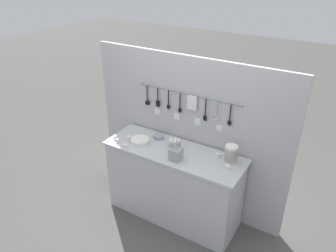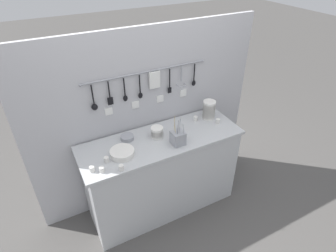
% 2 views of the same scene
% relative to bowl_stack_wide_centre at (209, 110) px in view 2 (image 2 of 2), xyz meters
% --- Properties ---
extents(ground_plane, '(20.00, 20.00, 0.00)m').
position_rel_bowl_stack_wide_centre_xyz_m(ground_plane, '(-0.60, -0.11, -0.99)').
color(ground_plane, '#514F4C').
extents(counter, '(1.56, 0.54, 0.89)m').
position_rel_bowl_stack_wide_centre_xyz_m(counter, '(-0.60, -0.11, -0.54)').
color(counter, '#B7BABC').
rests_on(counter, ground).
extents(back_wall, '(2.36, 0.11, 1.86)m').
position_rel_bowl_stack_wide_centre_xyz_m(back_wall, '(-0.60, 0.20, -0.06)').
color(back_wall, '#B2B2B7').
rests_on(back_wall, ground).
extents(bowl_stack_wide_centre, '(0.13, 0.13, 0.19)m').
position_rel_bowl_stack_wide_centre_xyz_m(bowl_stack_wide_centre, '(0.00, 0.00, 0.00)').
color(bowl_stack_wide_centre, silver).
rests_on(bowl_stack_wide_centre, counter).
extents(bowl_stack_back_corner, '(0.12, 0.12, 0.10)m').
position_rel_bowl_stack_wide_centre_xyz_m(bowl_stack_back_corner, '(-0.62, -0.06, -0.05)').
color(bowl_stack_back_corner, silver).
rests_on(bowl_stack_back_corner, counter).
extents(plate_stack, '(0.21, 0.21, 0.05)m').
position_rel_bowl_stack_wide_centre_xyz_m(plate_stack, '(-1.01, -0.16, -0.07)').
color(plate_stack, silver).
rests_on(plate_stack, counter).
extents(steel_mixing_bowl, '(0.12, 0.12, 0.04)m').
position_rel_bowl_stack_wide_centre_xyz_m(steel_mixing_bowl, '(-0.89, 0.04, -0.08)').
color(steel_mixing_bowl, '#93969E').
rests_on(steel_mixing_bowl, counter).
extents(cutlery_caddy, '(0.12, 0.12, 0.28)m').
position_rel_bowl_stack_wide_centre_xyz_m(cutlery_caddy, '(-0.50, -0.24, -0.03)').
color(cutlery_caddy, '#93969E').
rests_on(cutlery_caddy, counter).
extents(cup_edge_near, '(0.04, 0.04, 0.05)m').
position_rel_bowl_stack_wide_centre_xyz_m(cup_edge_near, '(-1.22, -0.28, -0.07)').
color(cup_edge_near, silver).
rests_on(cup_edge_near, counter).
extents(cup_back_left, '(0.04, 0.04, 0.05)m').
position_rel_bowl_stack_wide_centre_xyz_m(cup_back_left, '(-0.15, 0.02, -0.07)').
color(cup_back_left, silver).
rests_on(cup_back_left, counter).
extents(cup_front_left, '(0.04, 0.04, 0.05)m').
position_rel_bowl_stack_wide_centre_xyz_m(cup_front_left, '(-1.15, -0.18, -0.07)').
color(cup_front_left, silver).
rests_on(cup_front_left, counter).
extents(cup_by_caddy, '(0.04, 0.04, 0.05)m').
position_rel_bowl_stack_wide_centre_xyz_m(cup_by_caddy, '(-1.08, -0.34, -0.07)').
color(cup_by_caddy, silver).
rests_on(cup_by_caddy, counter).
extents(cup_mid_row, '(0.04, 0.04, 0.05)m').
position_rel_bowl_stack_wide_centre_xyz_m(cup_mid_row, '(-1.29, -0.24, -0.07)').
color(cup_mid_row, silver).
rests_on(cup_mid_row, counter).
extents(cup_back_right, '(0.04, 0.04, 0.05)m').
position_rel_bowl_stack_wide_centre_xyz_m(cup_back_right, '(0.03, -0.13, -0.07)').
color(cup_back_right, silver).
rests_on(cup_back_right, counter).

